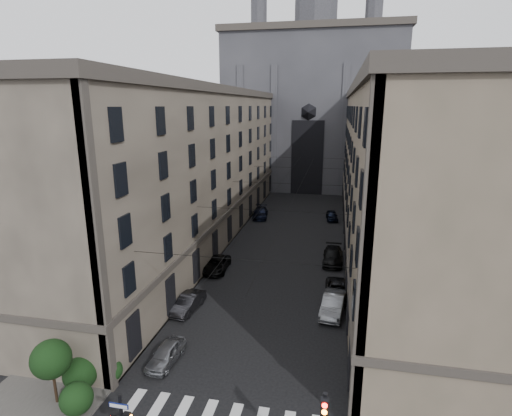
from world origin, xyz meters
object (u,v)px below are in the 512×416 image
Objects in this scene: car_left_far at (260,213)px; car_right_midnear at (337,290)px; gothic_tower at (313,100)px; car_left_midnear at (188,303)px; car_right_midfar at (333,256)px; car_right_far at (332,216)px; car_right_near at (333,304)px; car_left_midfar at (217,264)px; car_left_near at (166,354)px.

car_right_midnear is at bearing -70.93° from car_left_far.
gothic_tower is 13.92× the size of car_left_midnear.
car_right_midnear is (12.20, 4.95, -0.02)m from car_left_midnear.
car_left_far is 1.09× the size of car_right_midnear.
car_right_midfar is at bearing 54.81° from car_left_midnear.
car_left_far is 10.79m from car_right_far.
car_right_near is 28.17m from car_right_far.
car_right_near is at bearing -94.48° from car_right_far.
gothic_tower is at bearing 80.52° from car_left_midfar.
car_left_far is at bearing -100.57° from gothic_tower.
car_left_far is 19.63m from car_right_midfar.
car_right_midfar is (5.67, -45.60, -17.04)m from gothic_tower.
car_left_midnear is at bearing -157.41° from car_right_midnear.
car_left_near is 13.97m from car_right_near.
car_left_far reaches higher than car_left_midfar.
car_left_midfar is at bearing 158.07° from car_right_near.
car_left_near is (-4.93, -65.61, -17.16)m from gothic_tower.
car_left_midnear is 0.87× the size of car_left_midfar.
car_right_near is at bearing -74.04° from car_left_far.
car_left_near is 38.41m from car_right_far.
car_right_far is (-0.42, 17.03, -0.07)m from car_right_midfar.
gothic_tower is at bearing 97.07° from car_right_midnear.
car_right_midfar is (10.60, 20.01, 0.11)m from car_left_near.
car_left_far is at bearing 85.77° from car_left_midfar.
car_right_far reaches higher than car_left_midfar.
car_left_near is 0.79× the size of car_right_near.
car_right_midnear is at bearing 90.23° from car_right_near.
car_left_far is 1.09× the size of car_right_near.
car_left_far is at bearing 179.04° from car_right_far.
car_left_midfar is at bearing 99.00° from car_left_near.
car_left_far is 1.01× the size of car_right_midfar.
gothic_tower is 34.48m from car_left_far.
car_right_far is at bearing -1.90° from car_left_far.
car_left_midnear is 29.24m from car_left_far.
car_left_midnear is 8.50m from car_left_midfar.
car_right_near is at bearing -95.98° from car_right_midnear.
car_left_midnear is at bearing -130.98° from car_right_midfar.
car_right_far is at bearing 79.23° from car_left_near.
car_left_near is 22.64m from car_right_midfar.
car_left_far is 29.54m from car_right_near.
gothic_tower is 12.12× the size of car_right_near.
car_left_midfar is (-6.11, -50.20, -17.13)m from gothic_tower.
car_left_midfar is 1.00× the size of car_right_midnear.
car_left_midfar is at bearing 164.43° from car_right_midnear.
gothic_tower reaches higher than car_left_midfar.
car_left_midnear is 0.87× the size of car_right_near.
car_left_far is 1.29× the size of car_right_far.
car_left_midnear is at bearing -116.20° from car_right_far.
gothic_tower is 68.00m from car_left_near.
car_left_near is at bearing -133.86° from car_right_near.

